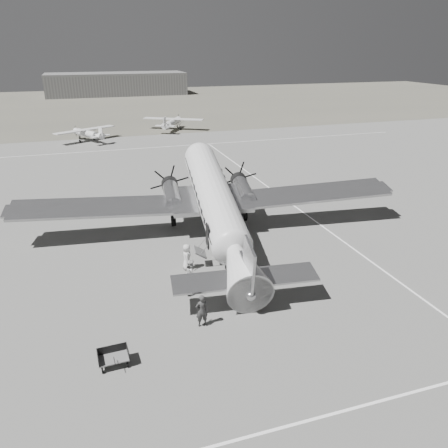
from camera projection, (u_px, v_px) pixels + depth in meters
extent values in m
plane|color=slate|center=(200.00, 270.00, 30.07)|extent=(260.00, 260.00, 0.00)
cube|color=white|center=(289.00, 426.00, 17.73)|extent=(60.00, 0.15, 0.01)
cube|color=white|center=(351.00, 247.00, 33.46)|extent=(0.15, 80.00, 0.01)
cube|color=white|center=(132.00, 149.00, 65.32)|extent=(90.00, 0.15, 0.01)
cube|color=#5C594D|center=(107.00, 105.00, 113.79)|extent=(260.00, 90.00, 0.01)
cube|color=slate|center=(117.00, 85.00, 136.10)|extent=(42.00, 14.00, 6.00)
cube|color=#5F5F5F|center=(116.00, 74.00, 134.85)|extent=(42.00, 14.00, 0.60)
imported|color=#323232|center=(202.00, 310.00, 23.77)|extent=(0.74, 0.52, 1.92)
imported|color=silver|center=(191.00, 273.00, 27.71)|extent=(0.89, 1.04, 1.87)
imported|color=silver|center=(187.00, 257.00, 29.83)|extent=(0.75, 1.01, 1.88)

